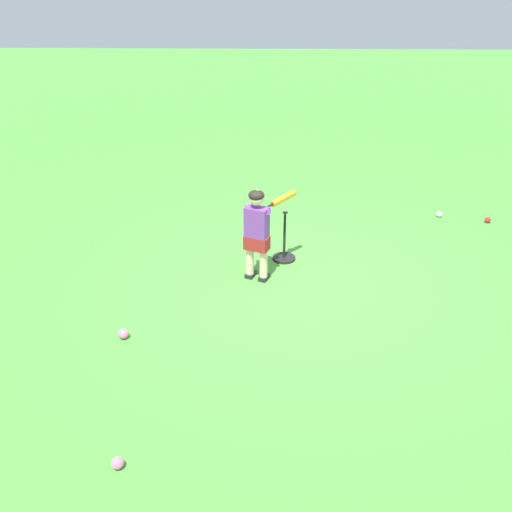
% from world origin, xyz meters
% --- Properties ---
extents(ground_plane, '(40.00, 40.00, 0.00)m').
position_xyz_m(ground_plane, '(0.00, 0.00, 0.00)').
color(ground_plane, '#479338').
extents(child_batter, '(0.60, 0.63, 1.08)m').
position_xyz_m(child_batter, '(0.54, -0.10, 0.65)').
color(child_batter, '#232328').
rests_on(child_batter, ground).
extents(play_ball_by_bucket, '(0.09, 0.09, 0.09)m').
position_xyz_m(play_ball_by_bucket, '(1.48, 2.66, 0.05)').
color(play_ball_by_bucket, pink).
rests_on(play_ball_by_bucket, ground).
extents(play_ball_near_batter, '(0.09, 0.09, 0.09)m').
position_xyz_m(play_ball_near_batter, '(-2.62, -1.73, 0.04)').
color(play_ball_near_batter, red).
rests_on(play_ball_near_batter, ground).
extents(play_ball_midfield, '(0.09, 0.09, 0.09)m').
position_xyz_m(play_ball_midfield, '(-2.00, -1.91, 0.04)').
color(play_ball_midfield, white).
rests_on(play_ball_midfield, ground).
extents(play_ball_behind_batter, '(0.10, 0.10, 0.10)m').
position_xyz_m(play_ball_behind_batter, '(1.81, 1.11, 0.05)').
color(play_ball_behind_batter, pink).
rests_on(play_ball_behind_batter, ground).
extents(batting_tee, '(0.28, 0.28, 0.62)m').
position_xyz_m(batting_tee, '(0.24, -0.56, 0.10)').
color(batting_tee, black).
rests_on(batting_tee, ground).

